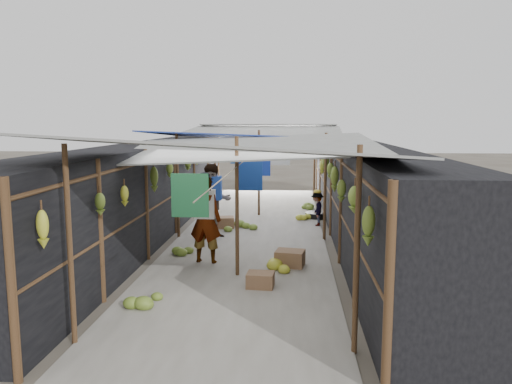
% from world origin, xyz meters
% --- Properties ---
extents(ground, '(80.00, 80.00, 0.00)m').
position_xyz_m(ground, '(0.00, 0.00, 0.00)').
color(ground, '#6B6356').
rests_on(ground, ground).
extents(aisle_slab, '(3.60, 16.00, 0.02)m').
position_xyz_m(aisle_slab, '(0.00, 6.50, 0.01)').
color(aisle_slab, '#9E998E').
rests_on(aisle_slab, ground).
extents(stall_left, '(1.40, 15.00, 2.30)m').
position_xyz_m(stall_left, '(-2.70, 6.50, 1.15)').
color(stall_left, black).
rests_on(stall_left, ground).
extents(stall_right, '(1.40, 15.00, 2.30)m').
position_xyz_m(stall_right, '(2.70, 6.50, 1.15)').
color(stall_right, black).
rests_on(stall_right, ground).
extents(crate_near, '(0.62, 0.54, 0.33)m').
position_xyz_m(crate_near, '(0.98, 3.66, 0.17)').
color(crate_near, '#896145').
rests_on(crate_near, ground).
extents(crate_mid, '(0.49, 0.40, 0.28)m').
position_xyz_m(crate_mid, '(0.47, 2.34, 0.14)').
color(crate_mid, '#896145').
rests_on(crate_mid, ground).
extents(crate_back, '(0.55, 0.48, 0.31)m').
position_xyz_m(crate_back, '(-0.80, 7.12, 0.16)').
color(crate_back, '#896145').
rests_on(crate_back, ground).
extents(black_basin, '(0.60, 0.60, 0.18)m').
position_xyz_m(black_basin, '(1.70, 8.70, 0.09)').
color(black_basin, black).
rests_on(black_basin, ground).
extents(vendor_elderly, '(0.71, 0.51, 1.79)m').
position_xyz_m(vendor_elderly, '(-0.74, 3.81, 0.90)').
color(vendor_elderly, silver).
rests_on(vendor_elderly, ground).
extents(shopper_blue, '(1.07, 0.94, 1.83)m').
position_xyz_m(shopper_blue, '(-0.92, 6.03, 0.92)').
color(shopper_blue, '#1D4A94').
rests_on(shopper_blue, ground).
extents(vendor_seated, '(0.39, 0.64, 0.95)m').
position_xyz_m(vendor_seated, '(1.70, 7.57, 0.48)').
color(vendor_seated, '#4B4741').
rests_on(vendor_seated, ground).
extents(market_canopy, '(5.62, 15.20, 2.77)m').
position_xyz_m(market_canopy, '(0.02, 6.84, 2.41)').
color(market_canopy, brown).
rests_on(market_canopy, ground).
extents(hanging_bananas, '(3.95, 14.15, 0.69)m').
position_xyz_m(hanging_bananas, '(-0.01, 6.87, 1.67)').
color(hanging_bananas, gold).
rests_on(hanging_bananas, ground).
extents(floor_bananas, '(3.32, 9.32, 0.36)m').
position_xyz_m(floor_bananas, '(0.06, 6.84, 0.15)').
color(floor_bananas, olive).
rests_on(floor_bananas, ground).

